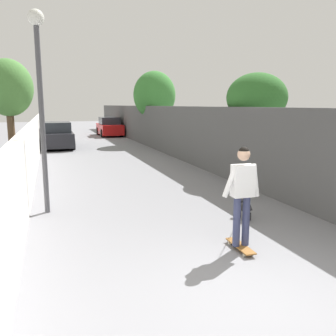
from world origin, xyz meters
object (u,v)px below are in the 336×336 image
Objects in this scene: tree_right_far at (154,95)px; car_far at (109,127)px; tree_left_near at (8,89)px; person_skateboarder at (243,188)px; tree_right_mid at (257,98)px; lamp_post at (39,79)px; car_near at (58,136)px; dog at (244,207)px; skateboard at (240,246)px.

car_far is at bearing 14.18° from tree_right_far.
tree_right_far is (6.00, -8.14, -0.06)m from tree_left_near.
person_skateboarder is 24.60m from car_far.
tree_right_far reaches higher than car_far.
tree_right_mid is 2.07× the size of person_skateboarder.
lamp_post is at bearing 166.90° from car_far.
tree_left_near is 6.60m from car_near.
tree_right_mid is at bearing -122.78° from tree_left_near.
tree_right_far is 6.60m from car_near.
lamp_post reaches higher than dog.
tree_right_mid reaches higher than dog.
car_far is at bearing -25.52° from tree_left_near.
car_far reaches higher than skateboard.
tree_right_far is at bearing -11.27° from person_skateboarder.
dog is at bearing -32.33° from skateboard.
car_far is at bearing -29.99° from car_near.
skateboard is at bearing 0.00° from person_skateboarder.
skateboard is 0.19× the size of car_far.
tree_left_near is 0.95× the size of tree_right_far.
car_far is at bearing -3.79° from person_skateboarder.
person_skateboarder is at bearing 168.73° from tree_right_far.
lamp_post is 5.67m from skateboard.
tree_right_far is 16.23m from dog.
tree_left_near is at bearing 154.48° from car_far.
car_near is at bearing 92.19° from tree_right_far.
person_skateboarder is at bearing -171.08° from car_near.
car_near and car_far have the same top height.
tree_left_near is 1.07× the size of car_far.
tree_right_mid is 0.88× the size of car_far.
car_near is (17.08, 2.68, -0.41)m from person_skateboarder.
dog is at bearing 146.05° from tree_right_mid.
person_skateboarder is at bearing -157.49° from tree_left_near.
tree_left_near is 5.52× the size of skateboard.
car_far is (24.54, -1.62, -0.41)m from person_skateboarder.
tree_left_near is at bearing 160.79° from car_near.
skateboard is 17.30m from car_near.
tree_right_mid is 5.73m from dog.
lamp_post is 1.11× the size of car_far.
tree_right_far is 7.84m from car_far.
person_skateboarder is (-17.31, 3.45, -2.03)m from tree_right_far.
tree_right_far is 1.09× the size of car_near.
car_near is at bearing 150.01° from car_far.
lamp_post is at bearing 108.22° from tree_right_mid.
tree_right_mid reaches higher than skateboard.
tree_right_far reaches higher than car_near.
tree_left_near is 2.42× the size of dog.
dog is at bearing -166.78° from car_near.
tree_right_mid is 0.85× the size of car_near.
tree_right_mid is 13.18m from car_near.
tree_right_mid is 7.52m from lamp_post.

